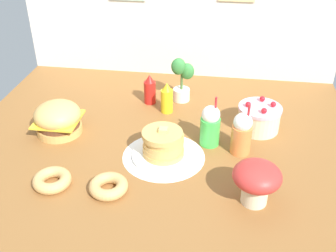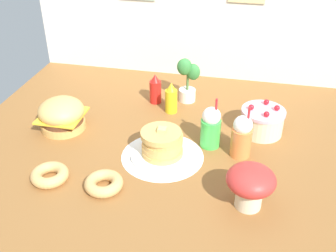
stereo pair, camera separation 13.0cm
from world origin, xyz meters
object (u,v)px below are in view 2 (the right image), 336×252
(burger, at_px, (62,115))
(cream_soda_cup, at_px, (211,127))
(pancake_stack, at_px, (162,145))
(potted_plant, at_px, (187,78))
(ketchup_bottle, at_px, (155,89))
(donut_chocolate, at_px, (104,183))
(layer_cake, at_px, (262,121))
(orange_float_cup, at_px, (242,136))
(mushroom_stool, at_px, (251,183))
(donut_pink_glaze, at_px, (50,175))
(mustard_bottle, at_px, (171,99))

(burger, bearing_deg, cream_soda_cup, 0.37)
(pancake_stack, bearing_deg, potted_plant, 88.38)
(ketchup_bottle, distance_m, potted_plant, 0.23)
(donut_chocolate, xyz_separation_m, potted_plant, (0.24, 0.98, 0.14))
(layer_cake, height_order, donut_chocolate, layer_cake)
(orange_float_cup, bearing_deg, potted_plant, 125.30)
(potted_plant, relative_size, mushroom_stool, 1.39)
(burger, height_order, orange_float_cup, orange_float_cup)
(burger, distance_m, layer_cake, 1.19)
(burger, relative_size, orange_float_cup, 0.88)
(ketchup_bottle, height_order, donut_chocolate, ketchup_bottle)
(donut_pink_glaze, distance_m, donut_chocolate, 0.29)
(layer_cake, relative_size, ketchup_bottle, 1.25)
(layer_cake, height_order, mustard_bottle, mustard_bottle)
(burger, xyz_separation_m, layer_cake, (1.17, 0.20, -0.01))
(ketchup_bottle, bearing_deg, burger, -136.82)
(pancake_stack, height_order, donut_pink_glaze, pancake_stack)
(ketchup_bottle, height_order, mushroom_stool, mushroom_stool)
(burger, distance_m, orange_float_cup, 1.07)
(cream_soda_cup, xyz_separation_m, donut_chocolate, (-0.46, -0.48, -0.09))
(layer_cake, xyz_separation_m, cream_soda_cup, (-0.28, -0.20, 0.04))
(orange_float_cup, bearing_deg, cream_soda_cup, 162.25)
(potted_plant, bearing_deg, pancake_stack, -91.62)
(burger, bearing_deg, donut_pink_glaze, -73.08)
(potted_plant, height_order, mushroom_stool, potted_plant)
(layer_cake, distance_m, ketchup_bottle, 0.74)
(ketchup_bottle, height_order, donut_pink_glaze, ketchup_bottle)
(orange_float_cup, bearing_deg, donut_pink_glaze, -155.55)
(layer_cake, height_order, orange_float_cup, orange_float_cup)
(cream_soda_cup, relative_size, orange_float_cup, 1.00)
(burger, height_order, donut_pink_glaze, burger)
(ketchup_bottle, distance_m, donut_chocolate, 0.91)
(cream_soda_cup, relative_size, donut_pink_glaze, 1.61)
(mustard_bottle, relative_size, orange_float_cup, 0.67)
(orange_float_cup, bearing_deg, mushroom_stool, -81.16)
(pancake_stack, xyz_separation_m, layer_cake, (0.52, 0.36, 0.00))
(pancake_stack, bearing_deg, ketchup_bottle, 107.15)
(cream_soda_cup, distance_m, potted_plant, 0.55)
(layer_cake, bearing_deg, pancake_stack, -145.42)
(ketchup_bottle, bearing_deg, donut_chocolate, -92.29)
(mustard_bottle, height_order, donut_pink_glaze, mustard_bottle)
(layer_cake, relative_size, cream_soda_cup, 0.83)
(mustard_bottle, bearing_deg, burger, -150.72)
(burger, relative_size, potted_plant, 0.87)
(mushroom_stool, bearing_deg, cream_soda_cup, 117.45)
(burger, height_order, ketchup_bottle, ketchup_bottle)
(cream_soda_cup, bearing_deg, ketchup_bottle, 134.37)
(pancake_stack, height_order, orange_float_cup, orange_float_cup)
(donut_chocolate, xyz_separation_m, mushroom_stool, (0.70, 0.03, 0.10))
(pancake_stack, height_order, mushroom_stool, mushroom_stool)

